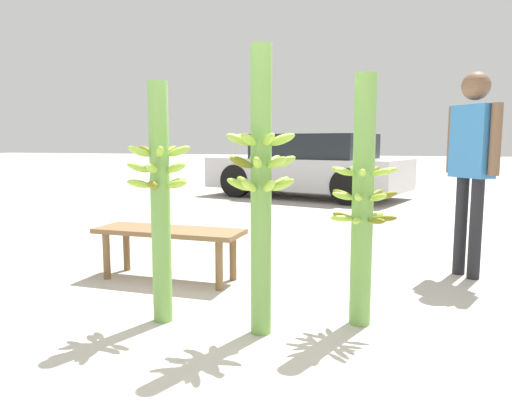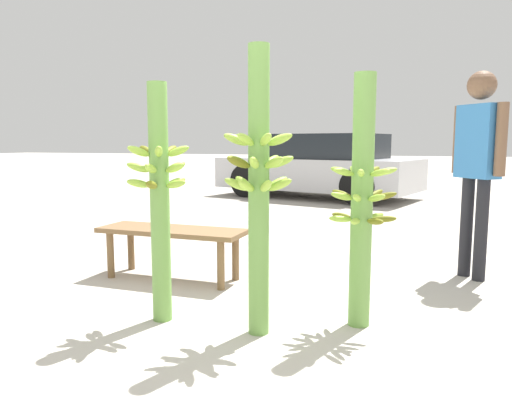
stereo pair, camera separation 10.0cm
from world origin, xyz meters
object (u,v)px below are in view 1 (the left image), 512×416
(banana_stalk_left, at_px, (160,198))
(market_bench, at_px, (169,237))
(banana_stalk_center, at_px, (261,186))
(parked_car, at_px, (309,166))
(vendor_person, at_px, (472,153))
(banana_stalk_right, at_px, (363,201))

(banana_stalk_left, bearing_deg, market_bench, 114.91)
(banana_stalk_center, bearing_deg, banana_stalk_left, 179.53)
(parked_car, bearing_deg, market_bench, -163.85)
(vendor_person, distance_m, parked_car, 6.29)
(banana_stalk_left, height_order, market_bench, banana_stalk_left)
(banana_stalk_center, height_order, parked_car, banana_stalk_center)
(banana_stalk_left, relative_size, parked_car, 0.35)
(banana_stalk_center, relative_size, parked_car, 0.39)
(banana_stalk_center, xyz_separation_m, banana_stalk_right, (0.56, 0.34, -0.11))
(banana_stalk_center, bearing_deg, parked_car, 99.47)
(banana_stalk_left, distance_m, vendor_person, 2.67)
(banana_stalk_center, distance_m, parked_car, 7.61)
(banana_stalk_left, bearing_deg, banana_stalk_right, 15.15)
(banana_stalk_right, xyz_separation_m, parked_car, (-1.81, 7.16, -0.15))
(banana_stalk_left, relative_size, banana_stalk_center, 0.89)
(banana_stalk_center, relative_size, vendor_person, 0.99)
(banana_stalk_right, bearing_deg, banana_stalk_left, -164.85)
(market_bench, bearing_deg, parked_car, 92.09)
(vendor_person, bearing_deg, banana_stalk_center, 103.67)
(banana_stalk_right, bearing_deg, parked_car, 104.17)
(banana_stalk_left, bearing_deg, vendor_person, 41.72)
(vendor_person, bearing_deg, market_bench, 70.13)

